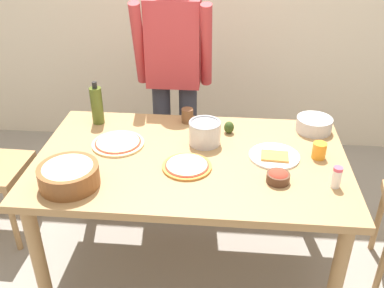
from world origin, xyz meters
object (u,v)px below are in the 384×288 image
Objects in this scene: plate_with_slice at (274,156)px; popcorn_bowl at (69,174)px; steel_pot at (205,132)px; dining_table at (191,172)px; mixing_bowl_steel at (314,124)px; salt_shaker at (337,177)px; pizza_cooked_on_tray at (187,166)px; cup_orange at (319,151)px; cup_small_brown at (187,116)px; olive_oil_bottle at (97,105)px; pizza_raw_on_board at (118,143)px; avocado at (229,127)px; small_sauce_bowl at (278,177)px; person_cook at (174,71)px.

plate_with_slice is 1.02m from popcorn_bowl.
dining_table is at bearing -111.28° from steel_pot.
salt_shaker is at bearing -88.02° from mixing_bowl_steel.
plate_with_slice reaches higher than pizza_cooked_on_tray.
cup_orange and cup_small_brown have the same top height.
olive_oil_bottle is 3.01× the size of cup_small_brown.
salt_shaker is at bearing -81.64° from cup_orange.
popcorn_bowl reaches higher than mixing_bowl_steel.
cup_small_brown is (0.35, 0.30, 0.03)m from pizza_raw_on_board.
olive_oil_bottle is at bearing 157.00° from salt_shaker.
dining_table is 0.36m from avocado.
steel_pot reaches higher than small_sauce_bowl.
pizza_raw_on_board is at bearing 161.72° from small_sauce_bowl.
cup_small_brown is at bearing 154.45° from cup_orange.
plate_with_slice is 1.50× the size of steel_pot.
pizza_cooked_on_tray is at bearing -105.79° from steel_pot.
steel_pot is 2.48× the size of avocado.
salt_shaker is at bearing 4.48° from popcorn_bowl.
salt_shaker is at bearing -3.69° from small_sauce_bowl.
person_cook is 0.62m from avocado.
steel_pot is at bearing 68.72° from dining_table.
cup_orange reaches higher than avocado.
popcorn_bowl is (-0.54, -0.29, 0.15)m from dining_table.
person_cook is 0.89m from pizza_cooked_on_tray.
salt_shaker is (0.70, -0.10, 0.04)m from pizza_cooked_on_tray.
dining_table is 0.67m from cup_orange.
person_cook is at bearing 71.15° from popcorn_bowl.
pizza_raw_on_board is at bearing 176.06° from plate_with_slice.
person_cook is at bearing 132.35° from salt_shaker.
pizza_raw_on_board is 1.08× the size of plate_with_slice.
popcorn_bowl is 0.84m from cup_small_brown.
small_sauce_bowl is at bearing -22.96° from dining_table.
cup_orange is at bearing -40.12° from person_cook.
olive_oil_bottle is 3.66× the size of avocado.
avocado is at bearing -171.90° from mixing_bowl_steel.
dining_table is 0.70m from olive_oil_bottle.
popcorn_bowl is at bearing -109.13° from pizza_raw_on_board.
steel_pot is (0.46, 0.06, 0.06)m from pizza_raw_on_board.
steel_pot is (-0.61, -0.20, 0.03)m from mixing_bowl_steel.
popcorn_bowl is at bearing -159.79° from pizza_cooked_on_tray.
cup_small_brown is (-0.48, 0.36, 0.03)m from plate_with_slice.
popcorn_bowl is 0.93m from avocado.
popcorn_bowl is 3.29× the size of cup_small_brown.
dining_table is 15.09× the size of salt_shaker.
small_sauce_bowl reaches higher than dining_table.
popcorn_bowl reaches higher than dining_table.
mixing_bowl_steel reaches higher than pizza_raw_on_board.
olive_oil_bottle is (-0.40, -0.42, -0.07)m from person_cook.
mixing_bowl_steel is at bearing 13.39° from pizza_raw_on_board.
small_sauce_bowl is 0.33m from cup_orange.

